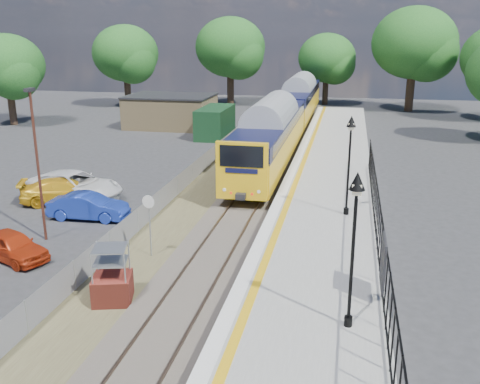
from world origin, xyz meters
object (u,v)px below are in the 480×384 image
(victorian_lamp_north, at_px, (350,142))
(car_white, at_px, (74,186))
(victorian_lamp_south, at_px, (355,215))
(speed_sign, at_px, (149,216))
(car_yellow, at_px, (65,191))
(carpark_lamp, at_px, (37,156))
(car_blue, at_px, (88,206))
(train, at_px, (288,112))
(brick_plinth, at_px, (112,276))
(car_red, at_px, (12,246))

(victorian_lamp_north, xyz_separation_m, car_white, (-14.99, 2.30, -3.53))
(victorian_lamp_south, relative_size, speed_sign, 1.69)
(car_yellow, bearing_deg, car_white, -33.76)
(car_yellow, distance_m, car_white, 0.80)
(carpark_lamp, relative_size, car_yellow, 1.45)
(car_blue, relative_size, car_yellow, 0.85)
(victorian_lamp_south, xyz_separation_m, carpark_lamp, (-13.48, 6.35, -0.41))
(victorian_lamp_north, bearing_deg, train, 103.46)
(brick_plinth, bearing_deg, victorian_lamp_north, 47.45)
(car_red, height_order, car_white, car_white)
(train, distance_m, car_white, 22.14)
(victorian_lamp_north, bearing_deg, carpark_lamp, -164.64)
(car_red, bearing_deg, victorian_lamp_south, -84.08)
(train, bearing_deg, victorian_lamp_north, -76.54)
(brick_plinth, bearing_deg, victorian_lamp_south, -10.64)
(victorian_lamp_south, distance_m, carpark_lamp, 14.91)
(train, bearing_deg, car_white, -116.01)
(victorian_lamp_north, height_order, car_yellow, victorian_lamp_north)
(victorian_lamp_south, height_order, brick_plinth, victorian_lamp_south)
(train, distance_m, speed_sign, 26.85)
(car_red, bearing_deg, car_white, 33.47)
(car_white, bearing_deg, speed_sign, -122.84)
(train, height_order, carpark_lamp, carpark_lamp)
(victorian_lamp_south, distance_m, train, 32.67)
(speed_sign, relative_size, car_yellow, 0.58)
(carpark_lamp, xyz_separation_m, car_white, (-1.71, 5.94, -3.11))
(train, xyz_separation_m, carpark_lamp, (-7.98, -25.79, 1.54))
(car_red, relative_size, car_yellow, 0.76)
(train, distance_m, car_yellow, 22.92)
(victorian_lamp_south, relative_size, car_yellow, 0.98)
(victorian_lamp_south, height_order, speed_sign, victorian_lamp_south)
(victorian_lamp_south, distance_m, speed_sign, 10.05)
(victorian_lamp_south, bearing_deg, brick_plinth, 169.36)
(carpark_lamp, xyz_separation_m, car_yellow, (-1.87, 5.16, -3.21))
(carpark_lamp, xyz_separation_m, car_red, (-0.13, -2.28, -3.28))
(train, relative_size, car_yellow, 8.70)
(speed_sign, distance_m, car_blue, 6.27)
(victorian_lamp_south, height_order, carpark_lamp, carpark_lamp)
(victorian_lamp_south, bearing_deg, car_blue, 144.04)
(victorian_lamp_south, height_order, car_yellow, victorian_lamp_south)
(victorian_lamp_north, distance_m, car_yellow, 15.65)
(carpark_lamp, distance_m, car_red, 3.99)
(victorian_lamp_north, relative_size, speed_sign, 1.69)
(speed_sign, height_order, car_blue, speed_sign)
(carpark_lamp, bearing_deg, victorian_lamp_south, -25.23)
(brick_plinth, distance_m, carpark_lamp, 7.87)
(train, xyz_separation_m, speed_sign, (-2.59, -26.72, -0.50))
(car_red, relative_size, car_blue, 0.90)
(victorian_lamp_south, bearing_deg, car_white, 141.01)
(brick_plinth, relative_size, car_yellow, 0.44)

